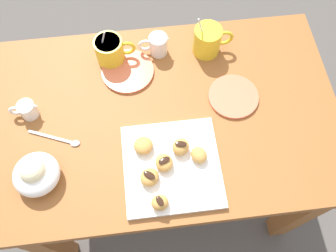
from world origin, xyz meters
The scene contains 21 objects.
ground_plane centered at (0.00, 0.00, 0.00)m, with size 8.00×8.00×0.00m, color #514C47.
dining_table centered at (0.00, 0.00, 0.59)m, with size 1.07×0.68×0.74m.
pastry_plate_square centered at (-0.01, -0.17, 0.74)m, with size 0.27×0.27×0.02m, color white.
coffee_mug_yellow_left centered at (-0.16, 0.22, 0.79)m, with size 0.13×0.09×0.14m.
coffee_mug_yellow_right centered at (0.16, 0.22, 0.79)m, with size 0.13×0.09×0.15m.
cream_pitcher_white centered at (0.00, 0.24, 0.78)m, with size 0.10×0.06×0.07m.
ice_cream_bowl centered at (-0.38, -0.16, 0.78)m, with size 0.13×0.13×0.10m.
chocolate_sauce_pitcher centered at (-0.42, 0.05, 0.77)m, with size 0.09×0.05×0.06m.
saucer_coral_left centered at (0.21, 0.03, 0.74)m, with size 0.16×0.16×0.01m, color #E5704C.
saucer_coral_right centered at (-0.11, 0.17, 0.74)m, with size 0.17×0.17×0.01m, color #E5704C.
loose_spoon_near_saucer centered at (-0.33, -0.05, 0.74)m, with size 0.15×0.07×0.01m.
beignet_0 centered at (-0.08, -0.11, 0.77)m, with size 0.06×0.05×0.03m, color #D19347.
beignet_1 centered at (-0.07, -0.21, 0.77)m, with size 0.05×0.05×0.04m, color #D19347.
chocolate_drizzle_1 centered at (-0.07, -0.21, 0.79)m, with size 0.03×0.02×0.01m, color black.
beignet_2 centered at (0.02, -0.13, 0.77)m, with size 0.05×0.05×0.04m, color #D19347.
chocolate_drizzle_2 centered at (0.02, -0.13, 0.79)m, with size 0.03×0.02×0.01m, color black.
beignet_3 centered at (-0.05, -0.28, 0.77)m, with size 0.04×0.05×0.04m, color #D19347.
chocolate_drizzle_3 centered at (-0.05, -0.28, 0.79)m, with size 0.03×0.02×0.01m, color black.
beignet_4 centered at (-0.03, -0.17, 0.77)m, with size 0.05×0.05×0.03m, color #D19347.
chocolate_drizzle_4 centered at (-0.03, -0.17, 0.79)m, with size 0.03×0.02×0.01m, color black.
beignet_5 centered at (0.07, -0.16, 0.77)m, with size 0.05×0.04×0.03m, color #D19347.
Camera 1 is at (-0.06, -0.50, 1.71)m, focal length 38.04 mm.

